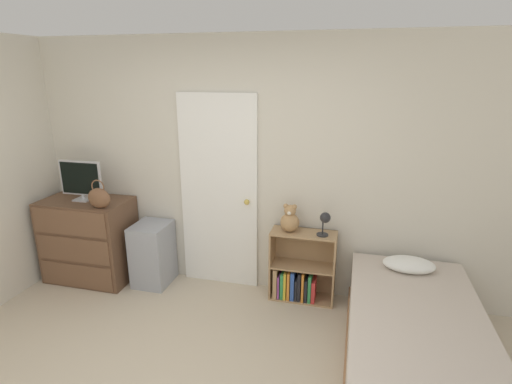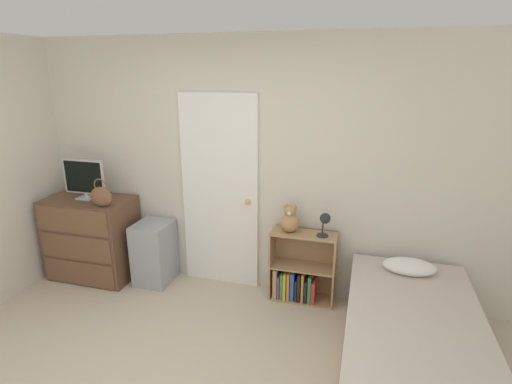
{
  "view_description": "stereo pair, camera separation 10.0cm",
  "coord_description": "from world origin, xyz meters",
  "px_view_note": "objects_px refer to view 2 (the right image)",
  "views": [
    {
      "loc": [
        1.12,
        -1.69,
        2.22
      ],
      "look_at": [
        0.24,
        1.77,
        1.12
      ],
      "focal_mm": 28.0,
      "sensor_mm": 36.0,
      "label": 1
    },
    {
      "loc": [
        1.21,
        -1.67,
        2.22
      ],
      "look_at": [
        0.24,
        1.77,
        1.12
      ],
      "focal_mm": 28.0,
      "sensor_mm": 36.0,
      "label": 2
    }
  ],
  "objects_px": {
    "handbag": "(101,196)",
    "desk_lamp": "(325,221)",
    "teddy_bear": "(290,220)",
    "bed": "(412,343)",
    "bookshelf": "(299,275)",
    "storage_bin": "(154,253)",
    "dresser": "(92,238)",
    "tv": "(84,178)"
  },
  "relations": [
    {
      "from": "desk_lamp",
      "to": "storage_bin",
      "type": "bearing_deg",
      "value": -178.82
    },
    {
      "from": "handbag",
      "to": "storage_bin",
      "type": "xyz_separation_m",
      "value": [
        0.4,
        0.24,
        -0.67
      ]
    },
    {
      "from": "dresser",
      "to": "storage_bin",
      "type": "distance_m",
      "value": 0.73
    },
    {
      "from": "storage_bin",
      "to": "bed",
      "type": "distance_m",
      "value": 2.66
    },
    {
      "from": "tv",
      "to": "storage_bin",
      "type": "xyz_separation_m",
      "value": [
        0.73,
        0.06,
        -0.79
      ]
    },
    {
      "from": "storage_bin",
      "to": "handbag",
      "type": "bearing_deg",
      "value": -148.96
    },
    {
      "from": "teddy_bear",
      "to": "bed",
      "type": "distance_m",
      "value": 1.48
    },
    {
      "from": "tv",
      "to": "handbag",
      "type": "xyz_separation_m",
      "value": [
        0.33,
        -0.18,
        -0.11
      ]
    },
    {
      "from": "handbag",
      "to": "bed",
      "type": "height_order",
      "value": "handbag"
    },
    {
      "from": "handbag",
      "to": "teddy_bear",
      "type": "bearing_deg",
      "value": 9.67
    },
    {
      "from": "dresser",
      "to": "storage_bin",
      "type": "relative_size",
      "value": 1.36
    },
    {
      "from": "tv",
      "to": "bookshelf",
      "type": "distance_m",
      "value": 2.45
    },
    {
      "from": "tv",
      "to": "desk_lamp",
      "type": "xyz_separation_m",
      "value": [
        2.52,
        0.09,
        -0.24
      ]
    },
    {
      "from": "handbag",
      "to": "desk_lamp",
      "type": "bearing_deg",
      "value": 7.22
    },
    {
      "from": "tv",
      "to": "handbag",
      "type": "distance_m",
      "value": 0.39
    },
    {
      "from": "dresser",
      "to": "storage_bin",
      "type": "height_order",
      "value": "dresser"
    },
    {
      "from": "dresser",
      "to": "storage_bin",
      "type": "bearing_deg",
      "value": 5.25
    },
    {
      "from": "handbag",
      "to": "teddy_bear",
      "type": "height_order",
      "value": "handbag"
    },
    {
      "from": "bookshelf",
      "to": "teddy_bear",
      "type": "bearing_deg",
      "value": -179.94
    },
    {
      "from": "desk_lamp",
      "to": "tv",
      "type": "bearing_deg",
      "value": -177.86
    },
    {
      "from": "teddy_bear",
      "to": "tv",
      "type": "bearing_deg",
      "value": -176.53
    },
    {
      "from": "storage_bin",
      "to": "teddy_bear",
      "type": "height_order",
      "value": "teddy_bear"
    },
    {
      "from": "handbag",
      "to": "bookshelf",
      "type": "height_order",
      "value": "handbag"
    },
    {
      "from": "dresser",
      "to": "handbag",
      "type": "distance_m",
      "value": 0.67
    },
    {
      "from": "dresser",
      "to": "bookshelf",
      "type": "height_order",
      "value": "dresser"
    },
    {
      "from": "handbag",
      "to": "teddy_bear",
      "type": "relative_size",
      "value": 1.05
    },
    {
      "from": "dresser",
      "to": "tv",
      "type": "height_order",
      "value": "tv"
    },
    {
      "from": "handbag",
      "to": "storage_bin",
      "type": "distance_m",
      "value": 0.82
    },
    {
      "from": "tv",
      "to": "bed",
      "type": "xyz_separation_m",
      "value": [
        3.29,
        -0.66,
        -0.86
      ]
    },
    {
      "from": "handbag",
      "to": "bed",
      "type": "relative_size",
      "value": 0.16
    },
    {
      "from": "bed",
      "to": "dresser",
      "type": "bearing_deg",
      "value": 168.68
    },
    {
      "from": "bed",
      "to": "tv",
      "type": "bearing_deg",
      "value": 168.58
    },
    {
      "from": "teddy_bear",
      "to": "bed",
      "type": "relative_size",
      "value": 0.15
    },
    {
      "from": "storage_bin",
      "to": "bed",
      "type": "height_order",
      "value": "storage_bin"
    },
    {
      "from": "desk_lamp",
      "to": "bed",
      "type": "distance_m",
      "value": 1.24
    },
    {
      "from": "dresser",
      "to": "tv",
      "type": "distance_m",
      "value": 0.67
    },
    {
      "from": "desk_lamp",
      "to": "dresser",
      "type": "bearing_deg",
      "value": -177.65
    },
    {
      "from": "desk_lamp",
      "to": "teddy_bear",
      "type": "bearing_deg",
      "value": 173.47
    },
    {
      "from": "handbag",
      "to": "storage_bin",
      "type": "height_order",
      "value": "handbag"
    },
    {
      "from": "tv",
      "to": "bed",
      "type": "bearing_deg",
      "value": -11.42
    },
    {
      "from": "dresser",
      "to": "bookshelf",
      "type": "distance_m",
      "value": 2.29
    },
    {
      "from": "teddy_bear",
      "to": "bed",
      "type": "height_order",
      "value": "teddy_bear"
    }
  ]
}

